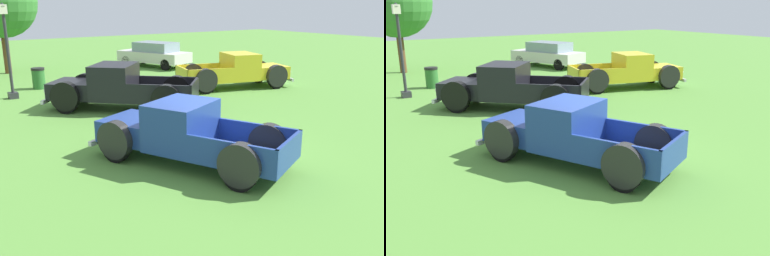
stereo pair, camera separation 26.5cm
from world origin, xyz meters
TOP-DOWN VIEW (x-y plane):
  - ground_plane at (0.00, 0.00)m, footprint 80.00×80.00m
  - pickup_truck_foreground at (-0.86, -0.04)m, footprint 3.62×5.17m
  - pickup_truck_behind_left at (0.08, 5.82)m, footprint 5.21×5.08m
  - pickup_truck_behind_right at (6.68, 6.33)m, footprint 5.45×3.15m
  - sedan_distant_a at (6.74, 14.38)m, footprint 3.33×4.84m
  - lamp_post_far at (-2.56, 9.82)m, footprint 0.36×0.36m
  - trash_can at (-1.09, 11.31)m, footprint 0.59×0.59m
  - oak_tree_east at (-1.25, 16.79)m, footprint 3.80×3.80m

SIDE VIEW (x-z plane):
  - ground_plane at x=0.00m, z-range 0.00..0.00m
  - trash_can at x=-1.09m, z-range 0.00..0.95m
  - pickup_truck_foreground at x=-0.86m, z-range -0.03..1.46m
  - pickup_truck_behind_right at x=6.68m, z-range -0.04..1.54m
  - sedan_distant_a at x=6.74m, z-range 0.04..1.53m
  - pickup_truck_behind_left at x=0.08m, z-range -0.04..1.61m
  - lamp_post_far at x=-2.56m, z-range 0.09..3.87m
  - oak_tree_east at x=-1.25m, z-range 0.95..6.67m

